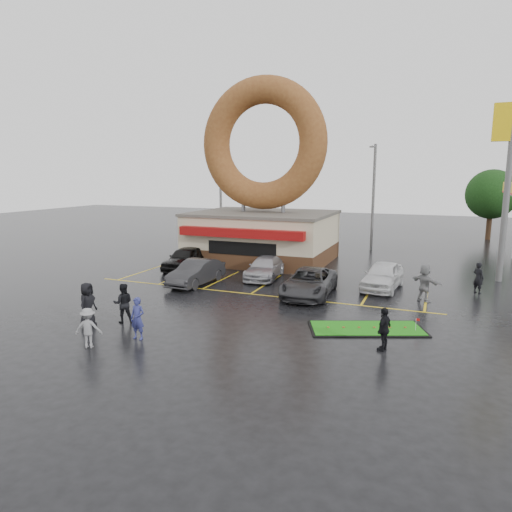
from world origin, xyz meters
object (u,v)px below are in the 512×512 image
at_px(car_silver, 265,268).
at_px(dumpster, 194,249).
at_px(shell_sign, 510,159).
at_px(car_grey, 309,282).
at_px(car_dgrey, 196,272).
at_px(person_cameraman, 384,329).
at_px(person_blue, 138,318).
at_px(car_white, 383,276).
at_px(putting_green, 367,328).
at_px(streetlight_mid, 373,195).
at_px(donut_shop, 263,202).
at_px(streetlight_left, 220,193).
at_px(car_black, 185,258).

xyz_separation_m(car_silver, dumpster, (-7.79, 4.61, -0.01)).
distance_m(shell_sign, car_grey, 14.22).
xyz_separation_m(shell_sign, car_dgrey, (-16.86, -7.75, -6.64)).
distance_m(shell_sign, dumpster, 22.50).
bearing_deg(dumpster, car_silver, -28.48).
bearing_deg(person_cameraman, person_blue, -57.47).
distance_m(car_grey, person_cameraman, 8.08).
distance_m(car_grey, car_white, 4.60).
bearing_deg(car_white, putting_green, -82.49).
distance_m(car_dgrey, car_silver, 4.48).
distance_m(shell_sign, car_dgrey, 19.71).
bearing_deg(streetlight_mid, donut_shop, -131.38).
bearing_deg(streetlight_left, dumpster, -79.01).
distance_m(donut_shop, putting_green, 16.95).
bearing_deg(streetlight_left, car_black, -74.90).
relative_size(car_white, person_blue, 2.68).
relative_size(shell_sign, person_cameraman, 6.42).
bearing_deg(streetlight_mid, car_dgrey, -115.24).
bearing_deg(car_white, streetlight_mid, 106.37).
height_order(streetlight_left, car_dgrey, streetlight_left).
bearing_deg(person_blue, dumpster, 112.13).
distance_m(car_silver, person_blue, 12.12).
relative_size(streetlight_mid, car_dgrey, 2.02).
height_order(car_silver, putting_green, car_silver).
distance_m(car_dgrey, dumpster, 9.03).
bearing_deg(donut_shop, car_black, -125.91).
distance_m(streetlight_left, streetlight_mid, 14.04).
height_order(car_black, car_white, car_black).
height_order(streetlight_left, car_white, streetlight_left).
bearing_deg(person_blue, car_grey, 62.75).
relative_size(car_black, dumpster, 2.54).
relative_size(car_dgrey, car_grey, 0.86).
height_order(car_black, person_blue, person_blue).
relative_size(donut_shop, person_blue, 7.94).
relative_size(car_silver, dumpster, 2.52).
height_order(person_cameraman, putting_green, person_cameraman).
relative_size(streetlight_left, car_silver, 1.98).
bearing_deg(dumpster, car_dgrey, -57.18).
height_order(car_silver, person_cameraman, person_cameraman).
distance_m(donut_shop, shell_sign, 16.29).
bearing_deg(car_dgrey, person_cameraman, -26.02).
distance_m(car_grey, person_blue, 10.10).
xyz_separation_m(donut_shop, car_grey, (6.05, -8.64, -3.74)).
distance_m(shell_sign, car_white, 10.35).
relative_size(car_silver, car_grey, 0.87).
xyz_separation_m(car_grey, dumpster, (-11.51, 7.69, -0.07)).
height_order(car_black, car_dgrey, car_black).
bearing_deg(car_grey, car_black, 157.60).
xyz_separation_m(streetlight_left, person_cameraman, (17.74, -22.17, -3.96)).
distance_m(donut_shop, dumpster, 6.73).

